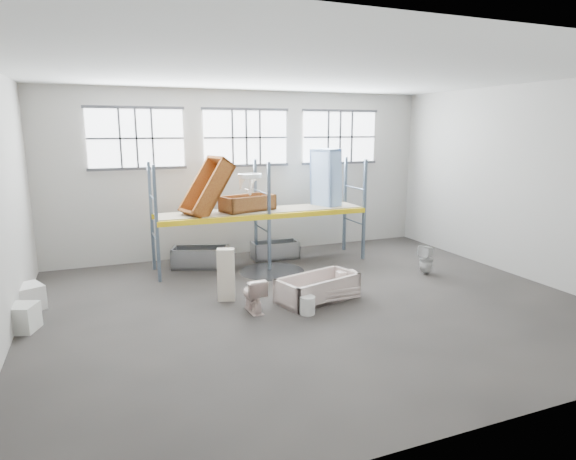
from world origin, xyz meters
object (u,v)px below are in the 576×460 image
toilet_white (426,260)px  steel_tub_right (275,250)px  blue_tub_upright (326,179)px  bucket (307,305)px  steel_tub_left (200,257)px  rust_tub_flat (248,203)px  carton_near (19,318)px  bathtub_beige (318,288)px  cistern_tall (226,275)px  toilet_beige (253,294)px

toilet_white → steel_tub_right: toilet_white is taller
blue_tub_upright → bucket: size_ratio=4.58×
steel_tub_left → rust_tub_flat: rust_tub_flat is taller
steel_tub_left → carton_near: bearing=-143.4°
bathtub_beige → blue_tub_upright: size_ratio=1.07×
cistern_tall → bucket: size_ratio=3.12×
toilet_beige → steel_tub_right: 4.38m
bathtub_beige → blue_tub_upright: bearing=46.0°
bathtub_beige → cistern_tall: cistern_tall is taller
steel_tub_right → rust_tub_flat: size_ratio=0.92×
steel_tub_right → rust_tub_flat: 1.90m
steel_tub_right → carton_near: carton_near is taller
toilet_beige → bucket: toilet_beige is taller
steel_tub_right → bucket: 4.59m
steel_tub_right → toilet_beige: bearing=-116.4°
carton_near → blue_tub_upright: bearing=19.7°
toilet_beige → cistern_tall: cistern_tall is taller
steel_tub_left → blue_tub_upright: (3.80, -0.25, 2.11)m
steel_tub_left → blue_tub_upright: blue_tub_upright is taller
rust_tub_flat → carton_near: (-5.49, -2.76, -1.56)m
toilet_white → steel_tub_right: (-3.22, 3.06, -0.15)m
bathtub_beige → rust_tub_flat: 3.72m
steel_tub_right → bathtub_beige: bearing=-95.3°
toilet_white → blue_tub_upright: 3.77m
bathtub_beige → cistern_tall: (-1.96, 0.75, 0.33)m
toilet_beige → carton_near: bearing=-11.7°
bucket → toilet_white: bearing=19.0°
rust_tub_flat → bucket: size_ratio=3.90×
bucket → steel_tub_left: bearing=107.5°
toilet_white → carton_near: (-9.70, -0.15, -0.14)m
cistern_tall → toilet_white: size_ratio=1.50×
blue_tub_upright → steel_tub_right: bearing=166.4°
toilet_beige → bucket: (1.01, -0.57, -0.19)m
toilet_beige → carton_near: toilet_beige is taller
cistern_tall → steel_tub_right: cistern_tall is taller
toilet_beige → blue_tub_upright: 5.34m
toilet_white → blue_tub_upright: bearing=-167.8°
cistern_tall → carton_near: cistern_tall is taller
carton_near → rust_tub_flat: bearing=26.6°
toilet_beige → blue_tub_upright: blue_tub_upright is taller
bathtub_beige → steel_tub_left: 4.15m
rust_tub_flat → carton_near: rust_tub_flat is taller
steel_tub_left → carton_near: 5.19m
rust_tub_flat → toilet_beige: bearing=-105.5°
rust_tub_flat → blue_tub_upright: bearing=2.2°
bathtub_beige → toilet_white: size_ratio=2.35×
toilet_beige → cistern_tall: (-0.36, 0.89, 0.22)m
toilet_white → bucket: size_ratio=2.08×
bathtub_beige → toilet_white: bearing=-4.3°
blue_tub_upright → carton_near: size_ratio=2.89×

